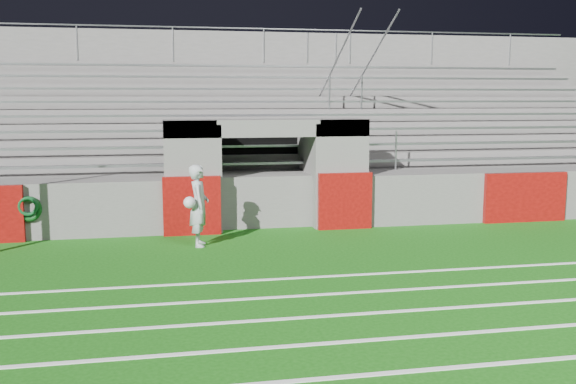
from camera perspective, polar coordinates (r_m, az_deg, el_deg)
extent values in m
plane|color=#13520D|center=(12.19, 0.70, -6.36)|extent=(90.00, 90.00, 0.00)
cube|color=white|center=(7.62, 8.64, -15.65)|extent=(28.00, 0.09, 0.01)
cube|color=white|center=(8.50, 6.32, -13.02)|extent=(28.00, 0.09, 0.01)
cube|color=white|center=(9.40, 4.48, -10.87)|extent=(28.00, 0.09, 0.01)
cube|color=white|center=(10.32, 2.98, -9.09)|extent=(28.00, 0.09, 0.01)
cube|color=white|center=(11.25, 1.74, -7.60)|extent=(28.00, 0.09, 0.01)
cube|color=#5A5755|center=(18.02, 23.20, -0.21)|extent=(10.60, 0.35, 1.25)
cube|color=#5A5755|center=(15.16, -8.68, 1.45)|extent=(1.20, 1.00, 2.60)
cube|color=#5A5755|center=(15.72, 4.55, 1.77)|extent=(1.20, 1.00, 2.60)
cube|color=black|center=(17.02, -2.85, 2.11)|extent=(2.60, 0.20, 2.50)
cube|color=#5A5755|center=(15.80, -6.41, 1.59)|extent=(0.10, 2.20, 2.50)
cube|color=#5A5755|center=(16.15, 1.75, 1.78)|extent=(0.10, 2.20, 2.50)
cube|color=#5A5755|center=(15.25, -1.97, 5.73)|extent=(4.80, 1.00, 0.40)
cube|color=#5A5755|center=(19.15, -3.77, 2.50)|extent=(26.00, 8.00, 0.20)
cube|color=#5A5755|center=(19.22, -3.75, 0.64)|extent=(26.00, 8.00, 1.05)
cube|color=#610908|center=(14.70, -8.54, -1.22)|extent=(1.30, 0.15, 1.35)
cube|color=#610908|center=(15.28, 5.08, -0.80)|extent=(1.30, 0.15, 1.35)
cube|color=#610908|center=(17.18, 20.32, -0.44)|extent=(2.20, 0.15, 1.25)
cube|color=gray|center=(16.23, -2.47, 2.59)|extent=(23.00, 0.28, 0.06)
cube|color=#5A5755|center=(17.07, -2.89, 2.77)|extent=(24.00, 0.75, 0.38)
cube|color=gray|center=(16.94, -2.85, 4.12)|extent=(23.00, 0.28, 0.06)
cube|color=#5A5755|center=(17.79, -3.24, 3.61)|extent=(24.00, 0.75, 0.76)
cube|color=gray|center=(17.66, -3.21, 5.53)|extent=(23.00, 0.28, 0.06)
cube|color=#5A5755|center=(18.52, -3.56, 4.38)|extent=(24.00, 0.75, 1.14)
cube|color=gray|center=(18.38, -3.54, 6.82)|extent=(23.00, 0.28, 0.06)
cube|color=#5A5755|center=(19.25, -3.86, 5.10)|extent=(24.00, 0.75, 1.52)
cube|color=gray|center=(19.12, -3.85, 8.01)|extent=(23.00, 0.28, 0.06)
cube|color=#5A5755|center=(19.99, -4.13, 5.76)|extent=(24.00, 0.75, 1.90)
cube|color=gray|center=(19.87, -4.13, 9.12)|extent=(23.00, 0.28, 0.06)
cube|color=#5A5755|center=(20.72, -4.39, 6.37)|extent=(24.00, 0.75, 2.28)
cube|color=gray|center=(20.62, -4.40, 10.14)|extent=(23.00, 0.28, 0.06)
cube|color=#5A5755|center=(21.46, -4.63, 6.94)|extent=(24.00, 0.75, 2.66)
cube|color=gray|center=(21.38, -4.65, 11.09)|extent=(23.00, 0.28, 0.06)
cube|color=#5A5755|center=(22.13, -4.83, 7.15)|extent=(26.00, 0.60, 5.29)
cylinder|color=#A5A8AD|center=(16.50, 6.31, 3.62)|extent=(0.05, 0.05, 1.00)
cylinder|color=#A5A8AD|center=(19.33, 3.71, 8.85)|extent=(0.05, 0.05, 1.00)
cylinder|color=#A5A8AD|center=(22.31, 1.75, 12.70)|extent=(0.05, 0.05, 1.00)
cylinder|color=#A5A8AD|center=(19.34, 3.72, 10.33)|extent=(0.05, 6.02, 3.08)
cylinder|color=#A5A8AD|center=(16.82, 9.57, 3.65)|extent=(0.05, 0.05, 1.00)
cylinder|color=#A5A8AD|center=(19.60, 6.57, 8.80)|extent=(0.05, 0.05, 1.00)
cylinder|color=#A5A8AD|center=(22.55, 4.29, 12.64)|extent=(0.05, 0.05, 1.00)
cylinder|color=#A5A8AD|center=(19.62, 6.60, 10.26)|extent=(0.05, 6.02, 3.08)
cylinder|color=#A5A8AD|center=(21.92, -18.24, 12.50)|extent=(0.05, 0.05, 1.10)
cylinder|color=#A5A8AD|center=(21.77, -10.19, 12.82)|extent=(0.05, 0.05, 1.10)
cylinder|color=#A5A8AD|center=(22.03, -2.16, 12.88)|extent=(0.05, 0.05, 1.10)
cylinder|color=#A5A8AD|center=(22.69, 5.54, 12.72)|extent=(0.05, 0.05, 1.10)
cylinder|color=#A5A8AD|center=(23.71, 12.67, 12.37)|extent=(0.05, 0.05, 1.10)
cylinder|color=#A5A8AD|center=(25.05, 19.11, 11.89)|extent=(0.05, 0.05, 1.10)
cylinder|color=#A5A8AD|center=(21.95, -4.83, 14.32)|extent=(24.00, 0.05, 0.05)
imported|color=#A3A9AD|center=(13.57, -7.91, -1.20)|extent=(0.45, 0.65, 1.73)
sphere|color=silver|center=(13.35, -8.75, -0.93)|extent=(0.25, 0.25, 0.25)
torus|color=#0B3B12|center=(14.97, -22.07, -1.40)|extent=(0.56, 0.10, 0.56)
torus|color=#0C3F1B|center=(14.92, -22.12, -1.19)|extent=(0.44, 0.08, 0.44)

